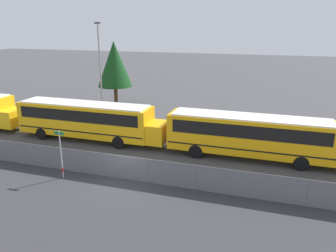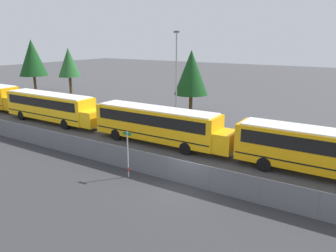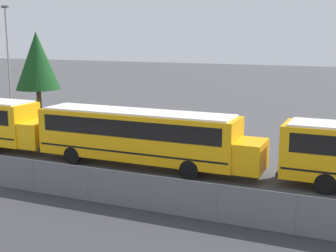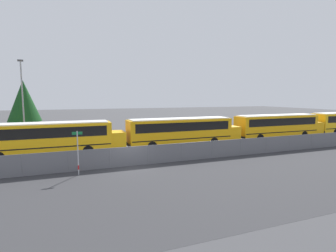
# 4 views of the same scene
# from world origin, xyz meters

# --- Properties ---
(ground_plane) EXTENTS (200.00, 200.00, 0.00)m
(ground_plane) POSITION_xyz_m (0.00, 0.00, 0.00)
(ground_plane) COLOR #424244
(road_strip) EXTENTS (128.97, 12.00, 0.01)m
(road_strip) POSITION_xyz_m (0.00, -6.00, 0.00)
(road_strip) COLOR #333335
(road_strip) RESTS_ON ground_plane
(fence) EXTENTS (95.04, 0.07, 1.60)m
(fence) POSITION_xyz_m (0.00, -0.00, 0.82)
(fence) COLOR #9EA0A5
(fence) RESTS_ON ground_plane
(school_bus_1) EXTENTS (13.26, 2.52, 3.22)m
(school_bus_1) POSITION_xyz_m (-20.38, 5.97, 1.92)
(school_bus_1) COLOR yellow
(school_bus_1) RESTS_ON ground_plane
(school_bus_2) EXTENTS (13.26, 2.52, 3.22)m
(school_bus_2) POSITION_xyz_m (-6.20, 5.96, 1.92)
(school_bus_2) COLOR #EDA80F
(school_bus_2) RESTS_ON ground_plane
(school_bus_3) EXTENTS (13.26, 2.52, 3.22)m
(school_bus_3) POSITION_xyz_m (7.37, 5.96, 1.92)
(school_bus_3) COLOR orange
(school_bus_3) RESTS_ON ground_plane
(street_sign) EXTENTS (0.70, 0.09, 3.17)m
(street_sign) POSITION_xyz_m (-3.94, -1.02, 1.68)
(street_sign) COLOR #B7B7BC
(street_sign) RESTS_ON ground_plane
(light_pole) EXTENTS (0.60, 0.24, 9.78)m
(light_pole) POSITION_xyz_m (-9.32, 14.09, 5.28)
(light_pole) COLOR gray
(light_pole) RESTS_ON ground_plane
(tree_0) EXTENTS (4.13, 4.13, 7.72)m
(tree_0) POSITION_xyz_m (-9.81, 18.39, 5.01)
(tree_0) COLOR #51381E
(tree_0) RESTS_ON ground_plane
(tree_1) EXTENTS (3.48, 3.48, 7.59)m
(tree_1) POSITION_xyz_m (-32.49, 19.36, 5.29)
(tree_1) COLOR #51381E
(tree_1) RESTS_ON ground_plane
(tree_2) EXTENTS (4.77, 4.77, 8.88)m
(tree_2) POSITION_xyz_m (-41.68, 19.37, 5.76)
(tree_2) COLOR #51381E
(tree_2) RESTS_ON ground_plane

